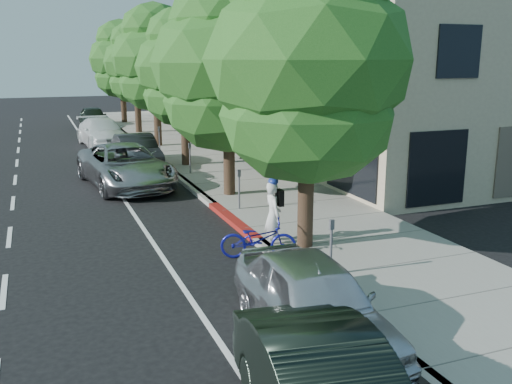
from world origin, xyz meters
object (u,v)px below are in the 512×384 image
street_tree_2 (184,69)px  white_pickup (102,132)px  street_tree_0 (308,64)px  silver_suv (125,166)px  dark_sedan (137,152)px  pedestrian (243,141)px  dark_suv_far (93,117)px  street_tree_1 (228,66)px  street_tree_3 (155,59)px  near_car_a (313,302)px  street_tree_5 (121,60)px  cyclist (273,215)px  street_tree_4 (136,64)px  bicycle (258,239)px

street_tree_2 → white_pickup: bearing=109.2°
street_tree_0 → silver_suv: size_ratio=1.33×
dark_sedan → pedestrian: bearing=-2.6°
silver_suv → dark_suv_far: size_ratio=1.37×
street_tree_1 → white_pickup: size_ratio=1.46×
street_tree_1 → dark_sedan: street_tree_1 is taller
street_tree_0 → dark_sedan: bearing=99.3°
street_tree_3 → near_car_a: 22.81m
street_tree_5 → cyclist: bearing=-91.3°
dark_suv_far → street_tree_1: bearing=-84.7°
street_tree_2 → white_pickup: 9.04m
street_tree_1 → cyclist: 6.60m
street_tree_0 → cyclist: (-0.65, 0.56, -3.80)m
cyclist → pedestrian: (3.55, 11.98, 0.12)m
street_tree_2 → silver_suv: street_tree_2 is taller
street_tree_5 → near_car_a: size_ratio=1.67×
silver_suv → near_car_a: (1.11, -13.53, -0.04)m
dark_suv_far → near_car_a: near_car_a is taller
street_tree_2 → near_car_a: 16.87m
street_tree_3 → near_car_a: bearing=-95.1°
street_tree_4 → dark_sedan: size_ratio=1.56×
street_tree_4 → near_car_a: (-1.99, -28.37, -3.65)m
bicycle → dark_suv_far: (-1.02, 28.82, 0.23)m
street_tree_1 → street_tree_2: bearing=90.0°
cyclist → bicycle: (-0.65, -0.62, -0.38)m
silver_suv → pedestrian: 6.89m
street_tree_5 → white_pickup: street_tree_5 is taller
near_car_a → dark_suv_far: bearing=92.9°
bicycle → dark_suv_far: 28.84m
street_tree_5 → dark_sedan: size_ratio=1.65×
dark_sedan → white_pickup: bearing=94.2°
cyclist → white_pickup: size_ratio=0.34×
street_tree_4 → cyclist: 23.72m
white_pickup → pedestrian: pedestrian is taller
street_tree_3 → pedestrian: bearing=-62.1°
silver_suv → pedestrian: pedestrian is taller
street_tree_4 → bicycle: 24.41m
street_tree_1 → street_tree_5: bearing=90.0°
white_pickup → silver_suv: bearing=-97.8°
cyclist → white_pickup: bearing=8.1°
street_tree_5 → near_car_a: (-1.99, -34.37, -3.83)m
street_tree_3 → street_tree_5: (-0.00, 12.00, -0.13)m
street_tree_5 → pedestrian: street_tree_5 is taller
street_tree_1 → street_tree_5: 24.00m
street_tree_5 → dark_sedan: street_tree_5 is taller
street_tree_0 → street_tree_2: 12.01m
street_tree_4 → street_tree_2: bearing=-90.0°
pedestrian → cyclist: bearing=47.7°
silver_suv → street_tree_4: bearing=71.0°
street_tree_0 → pedestrian: (2.90, 12.54, -3.68)m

